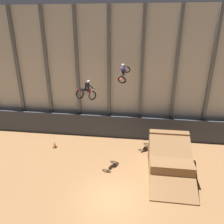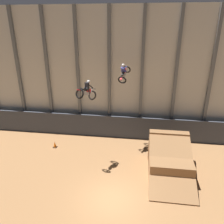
% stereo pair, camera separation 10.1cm
% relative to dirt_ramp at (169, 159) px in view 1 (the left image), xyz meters
% --- Properties ---
extents(ground_plane, '(60.00, 60.00, 0.00)m').
position_rel_dirt_ramp_xyz_m(ground_plane, '(-3.95, -3.74, -0.92)').
color(ground_plane, '#996B42').
extents(arena_back_wall, '(32.00, 0.40, 12.28)m').
position_rel_dirt_ramp_xyz_m(arena_back_wall, '(-3.95, 5.58, 5.22)').
color(arena_back_wall, beige).
rests_on(arena_back_wall, ground_plane).
extents(lower_barrier, '(31.36, 0.20, 2.28)m').
position_rel_dirt_ramp_xyz_m(lower_barrier, '(-3.95, 4.79, 0.22)').
color(lower_barrier, '#383D47').
rests_on(lower_barrier, ground_plane).
extents(dirt_ramp, '(3.13, 5.31, 2.74)m').
position_rel_dirt_ramp_xyz_m(dirt_ramp, '(0.00, 0.00, 0.00)').
color(dirt_ramp, olive).
rests_on(dirt_ramp, ground_plane).
extents(rider_bike_left_air, '(1.42, 1.81, 1.63)m').
position_rel_dirt_ramp_xyz_m(rider_bike_left_air, '(-6.35, 0.17, 5.15)').
color(rider_bike_left_air, black).
extents(rider_bike_right_air, '(1.07, 1.89, 1.69)m').
position_rel_dirt_ramp_xyz_m(rider_bike_right_air, '(-3.91, 3.43, 5.95)').
color(rider_bike_right_air, black).
extents(traffic_cone_near_ramp, '(0.36, 0.36, 0.58)m').
position_rel_dirt_ramp_xyz_m(traffic_cone_near_ramp, '(-10.09, 2.04, -0.64)').
color(traffic_cone_near_ramp, black).
rests_on(traffic_cone_near_ramp, ground_plane).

